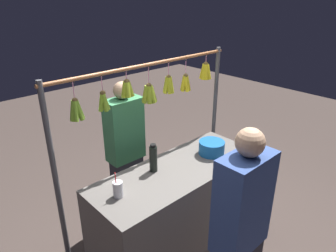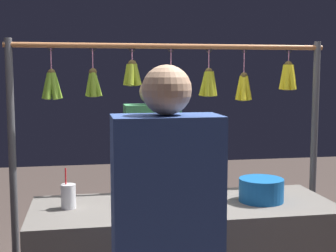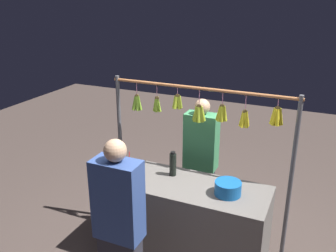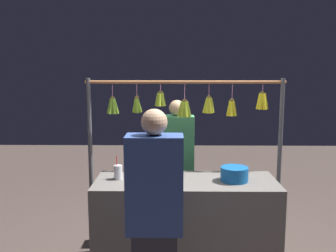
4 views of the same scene
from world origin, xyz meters
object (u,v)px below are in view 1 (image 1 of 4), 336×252
drink_cup (118,189)px  customer_person (238,240)px  water_bottle (153,158)px  vendor_person (126,156)px  blue_bucket (212,148)px

drink_cup → customer_person: size_ratio=0.13×
water_bottle → vendor_person: bearing=-100.3°
drink_cup → vendor_person: vendor_person is taller
water_bottle → blue_bucket: water_bottle is taller
water_bottle → customer_person: 1.00m
water_bottle → vendor_person: (-0.11, -0.58, -0.25)m
water_bottle → vendor_person: size_ratio=0.17×
drink_cup → blue_bucket: bearing=177.6°
blue_bucket → customer_person: bearing=50.1°
blue_bucket → drink_cup: drink_cup is taller
blue_bucket → drink_cup: bearing=-2.4°
water_bottle → blue_bucket: 0.65m
water_bottle → vendor_person: vendor_person is taller
drink_cup → vendor_person: size_ratio=0.14×
vendor_person → drink_cup: bearing=50.8°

